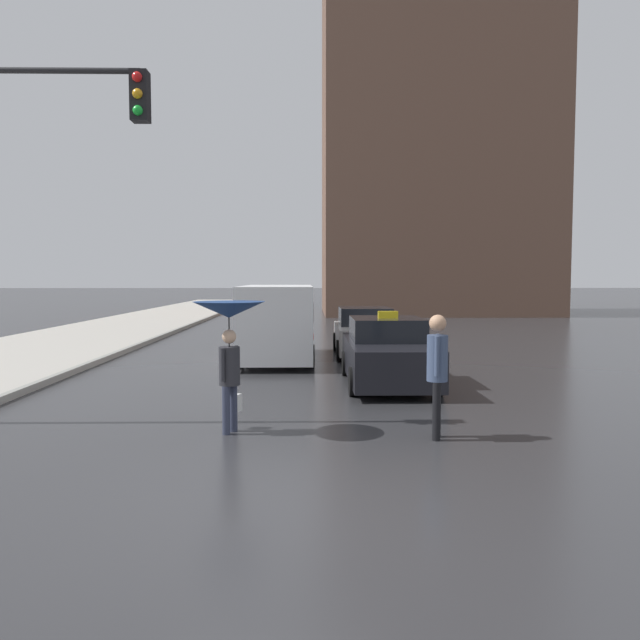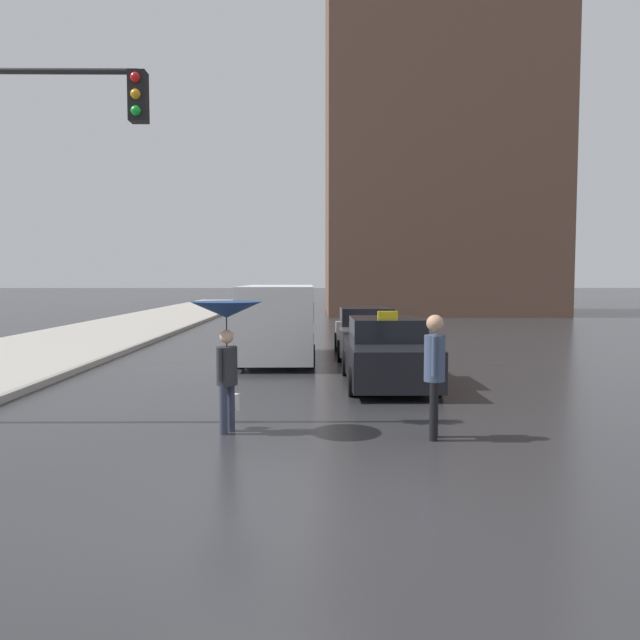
% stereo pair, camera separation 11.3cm
% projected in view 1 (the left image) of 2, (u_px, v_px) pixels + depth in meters
% --- Properties ---
extents(ground_plane, '(300.00, 300.00, 0.00)m').
position_uv_depth(ground_plane, '(271.00, 514.00, 6.34)').
color(ground_plane, '#2D2D30').
extents(taxi, '(1.91, 4.39, 1.66)m').
position_uv_depth(taxi, '(387.00, 354.00, 14.09)').
color(taxi, black).
rests_on(taxi, ground_plane).
extents(sedan_red, '(1.91, 4.02, 1.48)m').
position_uv_depth(sedan_red, '(365.00, 333.00, 19.50)').
color(sedan_red, '#B7B2AD').
rests_on(sedan_red, ground_plane).
extents(ambulance_van, '(2.15, 5.38, 2.19)m').
position_uv_depth(ambulance_van, '(277.00, 319.00, 18.23)').
color(ambulance_van, white).
rests_on(ambulance_van, ground_plane).
extents(pedestrian_with_umbrella, '(1.10, 1.10, 2.04)m').
position_uv_depth(pedestrian_with_umbrella, '(229.00, 326.00, 9.58)').
color(pedestrian_with_umbrella, '#2D3347').
rests_on(pedestrian_with_umbrella, ground_plane).
extents(pedestrian_man, '(0.37, 0.46, 1.86)m').
position_uv_depth(pedestrian_man, '(437.00, 364.00, 9.26)').
color(pedestrian_man, black).
rests_on(pedestrian_man, ground_plane).
extents(traffic_light, '(3.73, 0.38, 6.02)m').
position_uv_depth(traffic_light, '(11.00, 168.00, 10.05)').
color(traffic_light, black).
rests_on(traffic_light, ground_plane).
extents(building_tower_near, '(14.95, 11.35, 34.50)m').
position_uv_depth(building_tower_near, '(433.00, 60.00, 42.46)').
color(building_tower_near, brown).
rests_on(building_tower_near, ground_plane).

